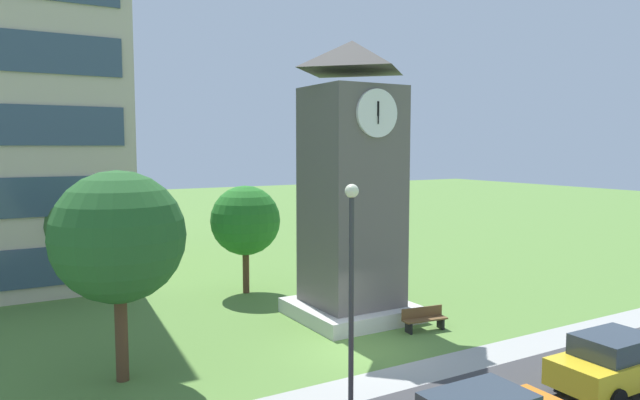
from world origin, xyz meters
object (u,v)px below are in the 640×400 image
tree_by_building (245,221)px  tree_streetside (73,224)px  park_bench (424,319)px  clock_tower (352,196)px  parked_car_yellow (617,362)px  street_lamp (351,274)px  tree_near_tower (118,237)px

tree_by_building → tree_streetside: bearing=150.5°
park_bench → tree_by_building: bearing=112.3°
clock_tower → parked_car_yellow: bearing=-75.6°
park_bench → street_lamp: size_ratio=0.30×
street_lamp → tree_streetside: 17.91m
street_lamp → tree_near_tower: 7.16m
park_bench → tree_streetside: 17.05m
tree_streetside → street_lamp: bearing=-75.5°
clock_tower → park_bench: bearing=-63.6°
clock_tower → tree_streetside: (-9.34, 9.98, -1.68)m
street_lamp → tree_by_building: street_lamp is taller
street_lamp → tree_near_tower: tree_near_tower is taller
tree_streetside → tree_near_tower: tree_near_tower is taller
parked_car_yellow → clock_tower: bearing=104.4°
tree_near_tower → parked_car_yellow: 14.97m
clock_tower → tree_streetside: size_ratio=2.23×
park_bench → parked_car_yellow: (1.14, -7.11, 0.40)m
tree_by_building → tree_near_tower: (-7.42, -7.97, 0.86)m
park_bench → tree_streetside: bearing=129.9°
tree_by_building → tree_streetside: tree_by_building is taller
park_bench → tree_near_tower: 11.74m
street_lamp → parked_car_yellow: 8.40m
tree_streetside → parked_car_yellow: size_ratio=1.17×
parked_car_yellow → park_bench: bearing=99.1°
tree_by_building → park_bench: bearing=-67.7°
street_lamp → tree_streetside: size_ratio=1.21×
tree_streetside → parked_car_yellow: bearing=-59.2°
clock_tower → tree_near_tower: clock_tower is taller
clock_tower → tree_near_tower: size_ratio=1.77×
park_bench → street_lamp: (-6.29, -4.45, 3.30)m
tree_streetside → parked_car_yellow: 23.41m
tree_by_building → tree_near_tower: 10.92m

